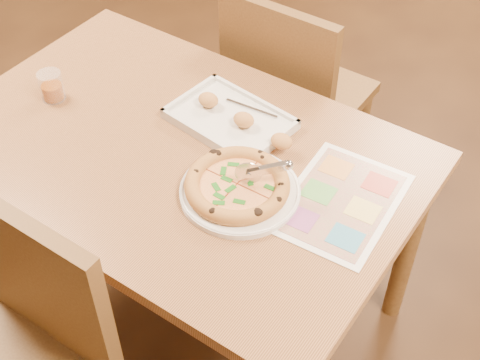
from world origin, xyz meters
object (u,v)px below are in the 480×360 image
Objects in this scene: chair_far at (289,83)px; appetizer_tray at (233,120)px; dining_table at (179,170)px; chair_near at (22,337)px; menu at (341,201)px; pizza at (237,185)px; pizza_cutter at (262,170)px; glass_tumbler at (52,88)px; plate at (240,192)px.

chair_far is 1.20× the size of appetizer_tray.
chair_far is 0.47m from appetizer_tray.
dining_table is 0.61m from chair_far.
chair_near is 0.83m from menu.
chair_near is at bearing -112.87° from pizza.
pizza is at bearing -152.38° from menu.
appetizer_tray is (0.07, -0.44, 0.17)m from chair_far.
pizza is (0.23, 0.55, 0.18)m from chair_near.
pizza_cutter is 0.31× the size of appetizer_tray.
menu is (0.23, 0.12, -0.03)m from pizza.
chair_near is 5.37× the size of glass_tumbler.
menu is at bearing 131.38° from chair_far.
chair_near is 0.63m from pizza.
chair_near is at bearing -52.67° from glass_tumbler.
dining_table is 0.26m from plate.
dining_table is 2.77× the size of chair_near.
chair_near is 3.84× the size of pizza_cutter.
appetizer_tray is at bearing 128.87° from plate.
glass_tumbler is at bearing 151.62° from pizza_cutter.
dining_table is 0.45m from glass_tumbler.
plate is 0.09m from pizza_cutter.
dining_table is at bearing 90.00° from chair_near.
dining_table is at bearing 4.42° from glass_tumbler.
chair_near reaches higher than appetizer_tray.
menu is (0.47, -0.53, 0.16)m from chair_far.
glass_tumbler reaches higher than pizza.
dining_table is at bearing 169.27° from plate.
pizza_cutter is 0.29m from appetizer_tray.
menu is (0.47, 0.68, 0.16)m from chair_near.
glass_tumbler is (-0.43, -0.03, 0.12)m from dining_table.
chair_far is 3.84× the size of pizza_cutter.
glass_tumbler is (-0.67, 0.01, 0.03)m from plate.
chair_far reaches higher than menu.
glass_tumbler reaches higher than menu.
chair_near is 0.74m from glass_tumbler.
glass_tumbler is at bearing 55.70° from chair_far.
glass_tumbler reaches higher than plate.
chair_far reaches higher than pizza_cutter.
dining_table is 0.21m from appetizer_tray.
chair_near is 1.20m from chair_far.
appetizer_tray is 1.08× the size of menu.
appetizer_tray is at bearing 166.83° from menu.
glass_tumbler is (-0.43, -0.64, 0.19)m from chair_far.
pizza is 0.08m from pizza_cutter.
chair_far reaches higher than plate.
appetizer_tray is at bearing 110.21° from pizza_cutter.
pizza is (0.23, -0.05, 0.11)m from dining_table.
chair_near reaches higher than glass_tumbler.
plate is at bearing -1.04° from glass_tumbler.
chair_near is (0.00, -0.60, -0.07)m from dining_table.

